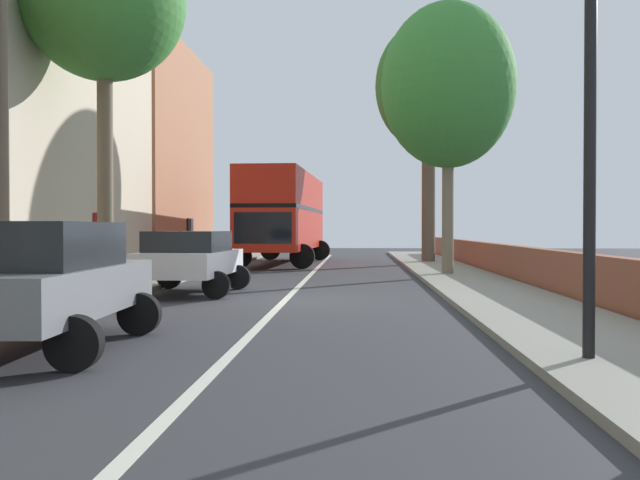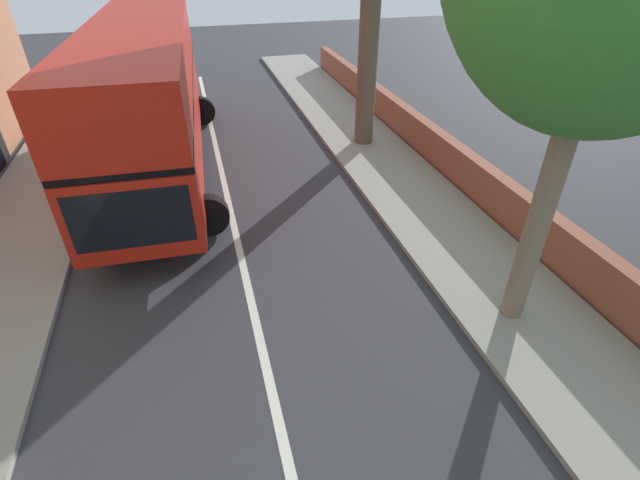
{
  "view_description": "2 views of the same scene",
  "coord_description": "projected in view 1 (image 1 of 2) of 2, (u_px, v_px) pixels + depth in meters",
  "views": [
    {
      "loc": [
        1.62,
        -15.85,
        1.62
      ],
      "look_at": [
        0.36,
        8.03,
        1.22
      ],
      "focal_mm": 39.72,
      "sensor_mm": 36.0,
      "label": 1
    },
    {
      "loc": [
        -0.51,
        2.68,
        6.04
      ],
      "look_at": [
        1.17,
        8.73,
        1.8
      ],
      "focal_mm": 25.74,
      "sensor_mm": 36.0,
      "label": 2
    }
  ],
  "objects": [
    {
      "name": "parked_car_white_left_2",
      "position": [
        190.0,
        258.0,
        17.46
      ],
      "size": [
        2.58,
        4.27,
        1.55
      ],
      "color": "silver",
      "rests_on": "ground"
    },
    {
      "name": "double_decker_bus",
      "position": [
        284.0,
        212.0,
        32.18
      ],
      "size": [
        3.88,
        11.5,
        4.06
      ],
      "color": "red",
      "rests_on": "ground"
    },
    {
      "name": "sidewalk_left",
      "position": [
        72.0,
        296.0,
        16.19
      ],
      "size": [
        2.6,
        60.0,
        0.12
      ],
      "primitive_type": "cube",
      "color": "gray",
      "rests_on": "ground"
    },
    {
      "name": "parked_car_grey_left_1",
      "position": [
        43.0,
        279.0,
        9.28
      ],
      "size": [
        2.5,
        4.48,
        1.7
      ],
      "color": "slate",
      "rests_on": "ground"
    },
    {
      "name": "boundary_wall_right",
      "position": [
        576.0,
        277.0,
        15.59
      ],
      "size": [
        0.36,
        54.0,
        1.09
      ],
      "primitive_type": "cube",
      "color": "brown",
      "rests_on": "ground"
    },
    {
      "name": "street_tree_left_4",
      "position": [
        104.0,
        3.0,
        17.87
      ],
      "size": [
        4.1,
        4.1,
        9.29
      ],
      "color": "brown",
      "rests_on": "sidewalk_left"
    },
    {
      "name": "road_centre_line",
      "position": [
        285.0,
        300.0,
        15.94
      ],
      "size": [
        0.16,
        54.0,
        0.01
      ],
      "primitive_type": "cube",
      "color": "silver",
      "rests_on": "ground"
    },
    {
      "name": "lamppost_right",
      "position": [
        591.0,
        38.0,
        8.13
      ],
      "size": [
        0.32,
        0.32,
        6.31
      ],
      "color": "black",
      "rests_on": "sidewalk_right"
    },
    {
      "name": "street_tree_right_3",
      "position": [
        429.0,
        88.0,
        32.05
      ],
      "size": [
        4.84,
        4.84,
        10.91
      ],
      "color": "brown",
      "rests_on": "sidewalk_right"
    },
    {
      "name": "ground_plane",
      "position": [
        285.0,
        300.0,
        15.94
      ],
      "size": [
        84.0,
        84.0,
        0.0
      ],
      "primitive_type": "plane",
      "color": "#333338"
    },
    {
      "name": "sidewalk_right",
      "position": [
        505.0,
        299.0,
        15.68
      ],
      "size": [
        2.6,
        60.0,
        0.12
      ],
      "primitive_type": "cube",
      "color": "gray",
      "rests_on": "ground"
    },
    {
      "name": "street_tree_right_1",
      "position": [
        448.0,
        86.0,
        23.43
      ],
      "size": [
        4.43,
        4.43,
        9.0
      ],
      "color": "#7A6B56",
      "rests_on": "sidewalk_right"
    }
  ]
}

